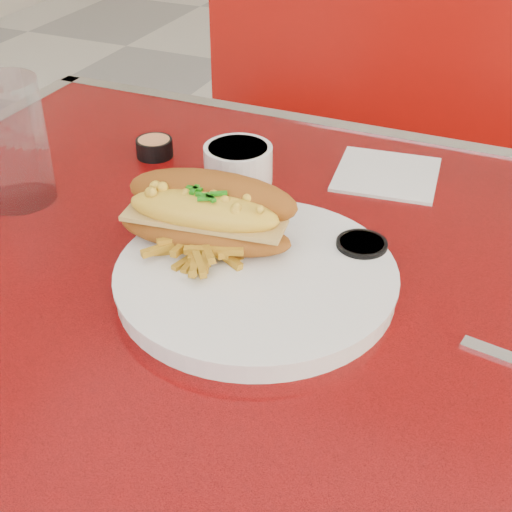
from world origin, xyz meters
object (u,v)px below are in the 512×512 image
at_px(booth_bench_far, 416,258).
at_px(sauce_cup_left, 154,147).
at_px(fork, 327,254).
at_px(water_tumbler, 10,142).
at_px(diner_table, 298,379).
at_px(mac_hoagie, 207,213).
at_px(dinner_plate, 256,278).
at_px(gravy_ramekin, 238,163).
at_px(sauce_cup_right, 361,252).

bearing_deg(booth_bench_far, sauce_cup_left, -115.61).
height_order(fork, water_tumbler, water_tumbler).
bearing_deg(diner_table, sauce_cup_left, 147.76).
relative_size(booth_bench_far, sauce_cup_left, 17.84).
xyz_separation_m(diner_table, mac_hoagie, (-0.11, -0.01, 0.22)).
distance_m(fork, sauce_cup_left, 0.36).
height_order(diner_table, fork, fork).
xyz_separation_m(diner_table, water_tumbler, (-0.39, 0.01, 0.24)).
relative_size(dinner_plate, water_tumbler, 2.36).
bearing_deg(sauce_cup_left, mac_hoagie, -46.99).
relative_size(mac_hoagie, water_tumbler, 1.30).
xyz_separation_m(gravy_ramekin, sauce_cup_right, (0.21, -0.12, -0.01)).
bearing_deg(sauce_cup_right, mac_hoagie, -160.71).
relative_size(booth_bench_far, fork, 9.42).
bearing_deg(dinner_plate, fork, 45.78).
height_order(gravy_ramekin, sauce_cup_left, gravy_ramekin).
xyz_separation_m(dinner_plate, gravy_ramekin, (-0.12, 0.21, 0.02)).
bearing_deg(diner_table, mac_hoagie, -172.38).
bearing_deg(booth_bench_far, mac_hoagie, -97.54).
height_order(dinner_plate, fork, dinner_plate).
bearing_deg(booth_bench_far, gravy_ramekin, -103.51).
height_order(booth_bench_far, sauce_cup_left, booth_bench_far).
height_order(booth_bench_far, water_tumbler, water_tumbler).
height_order(dinner_plate, mac_hoagie, mac_hoagie).
xyz_separation_m(fork, water_tumbler, (-0.42, -0.01, 0.06)).
bearing_deg(fork, diner_table, 127.02).
height_order(diner_table, dinner_plate, dinner_plate).
xyz_separation_m(booth_bench_far, dinner_plate, (-0.04, -0.86, 0.50)).
bearing_deg(water_tumbler, dinner_plate, -8.80).
xyz_separation_m(mac_hoagie, fork, (0.13, 0.03, -0.04)).
distance_m(mac_hoagie, sauce_cup_left, 0.28).
bearing_deg(water_tumbler, sauce_cup_left, 61.81).
distance_m(booth_bench_far, water_tumbler, 1.06).
distance_m(booth_bench_far, sauce_cup_right, 0.92).
xyz_separation_m(mac_hoagie, gravy_ramekin, (-0.05, 0.18, -0.03)).
bearing_deg(dinner_plate, sauce_cup_right, 44.47).
xyz_separation_m(fork, sauce_cup_left, (-0.32, 0.17, -0.01)).
bearing_deg(fork, dinner_plate, 139.55).
bearing_deg(sauce_cup_right, sauce_cup_left, 157.46).
relative_size(fork, water_tumbler, 0.80).
xyz_separation_m(fork, sauce_cup_right, (0.03, 0.03, -0.01)).
xyz_separation_m(diner_table, gravy_ramekin, (-0.15, 0.17, 0.19)).
bearing_deg(sauce_cup_right, diner_table, -141.59).
height_order(gravy_ramekin, sauce_cup_right, gravy_ramekin).
distance_m(gravy_ramekin, sauce_cup_left, 0.15).
distance_m(fork, gravy_ramekin, 0.23).
bearing_deg(sauce_cup_left, diner_table, -32.24).
bearing_deg(diner_table, booth_bench_far, 90.00).
distance_m(booth_bench_far, fork, 0.94).
xyz_separation_m(fork, gravy_ramekin, (-0.18, 0.15, 0.01)).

